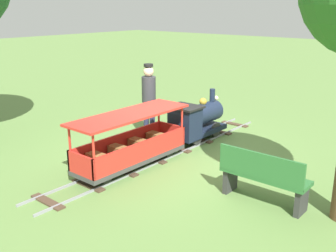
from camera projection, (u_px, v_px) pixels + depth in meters
name	position (u px, v px, depth m)	size (l,w,h in m)	color
ground_plane	(162.00, 155.00, 7.80)	(60.00, 60.00, 0.00)	#608442
track	(164.00, 153.00, 7.85)	(0.69, 6.05, 0.04)	gray
locomotive	(196.00, 119.00, 8.48)	(0.65, 1.45, 1.01)	#192338
passenger_car	(131.00, 145.00, 7.07)	(0.75, 2.35, 0.97)	#3F3F3F
conductor_person	(149.00, 95.00, 8.61)	(0.30, 0.30, 1.62)	#282D47
park_bench	(263.00, 177.00, 5.79)	(1.30, 0.41, 0.82)	#2D6B33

